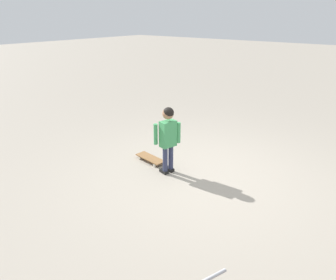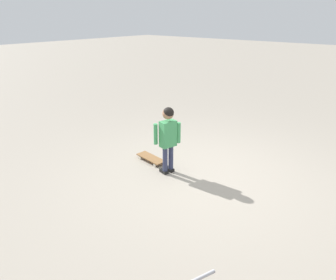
% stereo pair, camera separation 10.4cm
% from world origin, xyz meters
% --- Properties ---
extents(ground_plane, '(50.00, 50.00, 0.00)m').
position_xyz_m(ground_plane, '(0.00, 0.00, 0.00)').
color(ground_plane, '#9E9384').
extents(child_person, '(0.29, 0.32, 1.06)m').
position_xyz_m(child_person, '(-0.57, -0.25, 0.66)').
color(child_person, '#2D3351').
rests_on(child_person, ground).
extents(skateboard, '(0.57, 0.26, 0.07)m').
position_xyz_m(skateboard, '(-1.04, -0.14, 0.06)').
color(skateboard, olive).
rests_on(skateboard, ground).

